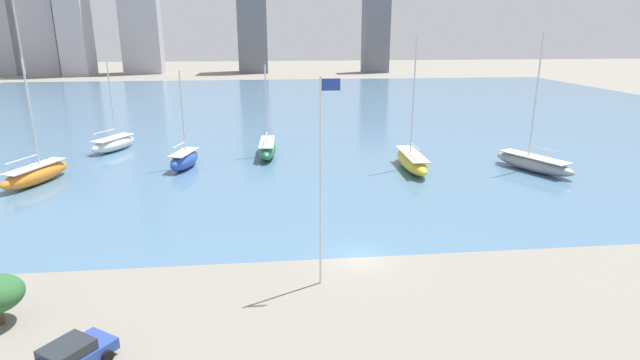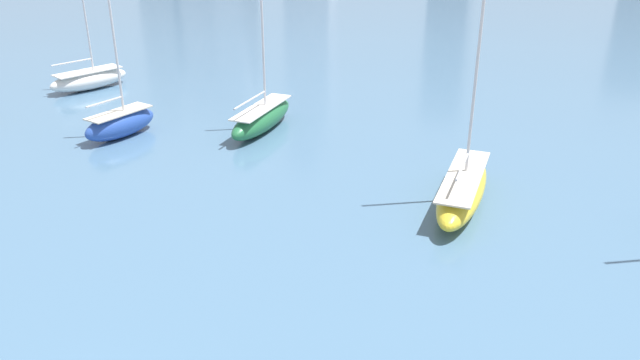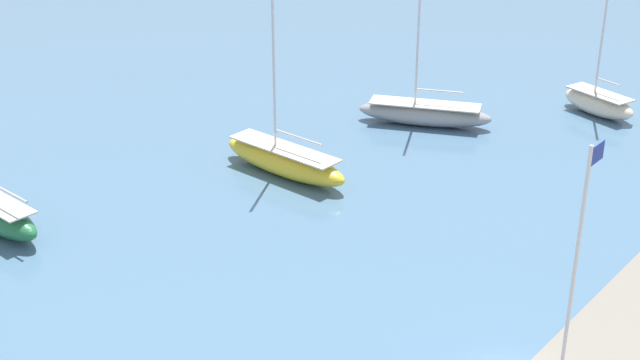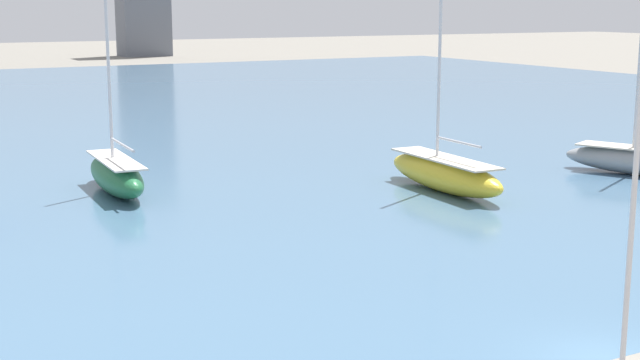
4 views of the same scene
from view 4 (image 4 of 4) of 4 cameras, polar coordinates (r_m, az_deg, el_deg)
harbor_water at (r=91.32m, az=-15.48°, el=4.01°), size 180.00×140.00×0.00m
flag_pole at (r=22.72m, az=19.70°, el=1.58°), size 1.24×0.14×13.42m
sailboat_yellow at (r=52.50m, az=7.96°, el=0.46°), size 2.83×10.69×15.43m
sailboat_green at (r=52.70m, az=-12.92°, el=0.32°), size 2.63×9.46×11.82m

